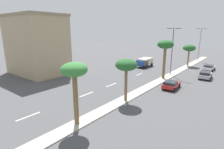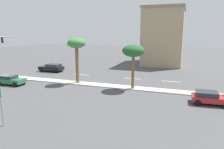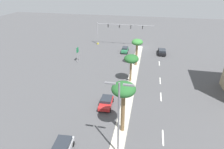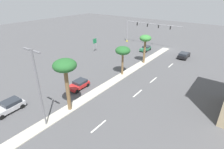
% 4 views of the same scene
% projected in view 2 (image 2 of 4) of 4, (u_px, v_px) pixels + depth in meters
% --- Properties ---
extents(ground_plane, '(160.00, 160.00, 0.00)m').
position_uv_depth(ground_plane, '(178.00, 93.00, 25.92)').
color(ground_plane, '#4C4C4F').
extents(lane_stripe_far, '(0.20, 2.80, 0.01)m').
position_uv_depth(lane_stripe_far, '(44.00, 72.00, 38.96)').
color(lane_stripe_far, silver).
rests_on(lane_stripe_far, ground).
extents(lane_stripe_leading, '(0.20, 2.80, 0.01)m').
position_uv_depth(lane_stripe_leading, '(82.00, 75.00, 36.43)').
color(lane_stripe_leading, silver).
rests_on(lane_stripe_leading, ground).
extents(lane_stripe_mid, '(0.20, 2.80, 0.01)m').
position_uv_depth(lane_stripe_mid, '(132.00, 79.00, 33.51)').
color(lane_stripe_mid, silver).
rests_on(lane_stripe_mid, ground).
extents(lane_stripe_right, '(0.20, 2.80, 0.01)m').
position_uv_depth(lane_stripe_right, '(171.00, 81.00, 31.56)').
color(lane_stripe_right, silver).
rests_on(lane_stripe_right, ground).
extents(commercial_building, '(13.15, 8.64, 12.51)m').
position_uv_depth(commercial_building, '(164.00, 36.00, 47.94)').
color(commercial_building, tan).
rests_on(commercial_building, ground).
extents(palm_tree_rear, '(2.57, 2.57, 6.37)m').
position_uv_depth(palm_tree_rear, '(77.00, 46.00, 29.42)').
color(palm_tree_rear, brown).
rests_on(palm_tree_rear, median_curb).
extents(palm_tree_left, '(2.84, 2.84, 5.66)m').
position_uv_depth(palm_tree_left, '(133.00, 52.00, 26.47)').
color(palm_tree_left, brown).
rests_on(palm_tree_left, median_curb).
extents(sedan_black_mid, '(2.13, 4.44, 1.47)m').
position_uv_depth(sedan_black_mid, '(52.00, 67.00, 39.14)').
color(sedan_black_mid, black).
rests_on(sedan_black_mid, ground).
extents(sedan_green_trailing, '(1.92, 3.83, 1.32)m').
position_uv_depth(sedan_green_trailing, '(11.00, 80.00, 29.57)').
color(sedan_green_trailing, '#287047').
rests_on(sedan_green_trailing, ground).
extents(sedan_red_leading, '(2.16, 3.87, 1.33)m').
position_uv_depth(sedan_red_leading, '(210.00, 97.00, 21.70)').
color(sedan_red_leading, red).
rests_on(sedan_red_leading, ground).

